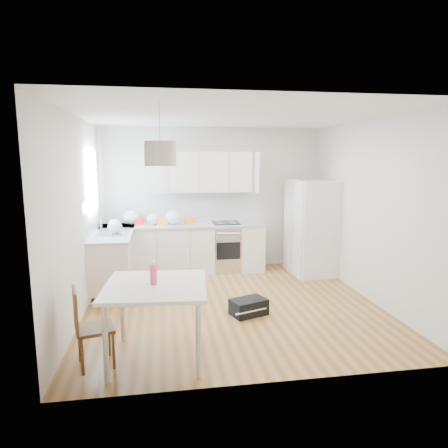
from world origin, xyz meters
The scene contains 29 objects.
floor centered at (0.00, 0.00, 0.00)m, with size 4.20×4.20×0.00m, color brown.
ceiling centered at (0.00, 0.00, 2.70)m, with size 4.20×4.20×0.00m, color white.
wall_back centered at (0.00, 2.10, 1.35)m, with size 4.20×4.20×0.00m, color beige.
wall_left centered at (-2.10, 0.00, 1.35)m, with size 4.20×4.20×0.00m, color beige.
wall_right centered at (2.10, 0.00, 1.35)m, with size 4.20×4.20×0.00m, color beige.
window_glassblock centered at (-2.09, 1.15, 1.75)m, with size 0.02×1.00×1.00m, color #BFE0F9.
cabinets_back centered at (-0.60, 1.80, 0.44)m, with size 3.00×0.60×0.88m, color silver.
cabinets_left centered at (-1.80, 1.20, 0.44)m, with size 0.60×1.80×0.88m, color silver.
counter_back centered at (-0.60, 1.80, 0.90)m, with size 3.02×0.64×0.04m, color #A7A9AC.
counter_left centered at (-1.80, 1.20, 0.90)m, with size 0.64×1.82×0.04m, color #A7A9AC.
backsplash_back centered at (-0.60, 2.09, 1.21)m, with size 3.00×0.01×0.58m, color white.
backsplash_left centered at (-2.09, 1.20, 1.21)m, with size 0.01×1.80×0.58m, color white.
upper_cabinets centered at (-0.15, 1.94, 1.88)m, with size 1.70×0.32×0.75m, color silver.
range_oven centered at (0.20, 1.80, 0.44)m, with size 0.50×0.61×0.88m, color silver, non-canonical shape.
sink centered at (-1.80, 1.15, 0.92)m, with size 0.50×0.80×0.16m, color silver, non-canonical shape.
refrigerator centered at (1.74, 1.35, 0.87)m, with size 0.84×0.87×1.74m, color white, non-canonical shape.
dining_table centered at (-1.08, -1.44, 0.73)m, with size 1.13×1.13×0.83m.
dining_chair centered at (-1.71, -1.50, 0.42)m, with size 0.36×0.36×0.85m, color #4C2B16, non-canonical shape.
drink_bottle centered at (-1.10, -1.44, 0.95)m, with size 0.07×0.07×0.25m, color #DB3C68.
gym_bag centered at (0.15, -0.42, 0.11)m, with size 0.48×0.31×0.22m, color black.
pendant_lamp centered at (-1.00, -1.28, 2.18)m, with size 0.33×0.33×0.26m, color #BDB291.
grocery_bag_a centered at (-1.56, 1.91, 1.05)m, with size 0.29×0.25×0.26m, color white.
grocery_bag_b centered at (-1.15, 1.83, 1.02)m, with size 0.23×0.19×0.20m, color white.
grocery_bag_c centered at (-0.78, 1.81, 1.05)m, with size 0.30×0.25×0.27m, color white.
grocery_bag_d centered at (-1.80, 1.44, 1.01)m, with size 0.20×0.17×0.18m, color white.
grocery_bag_e centered at (-1.75, 1.05, 1.03)m, with size 0.23×0.20×0.21m, color white.
snack_orange centered at (-0.48, 1.81, 0.98)m, with size 0.17×0.10×0.11m, color orange.
snack_yellow centered at (-0.99, 1.77, 0.98)m, with size 0.18×0.11×0.12m, color #FFA728.
snack_red centered at (-1.41, 1.84, 0.98)m, with size 0.17×0.10×0.11m, color red.
Camera 1 is at (-1.01, -5.52, 2.14)m, focal length 32.00 mm.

